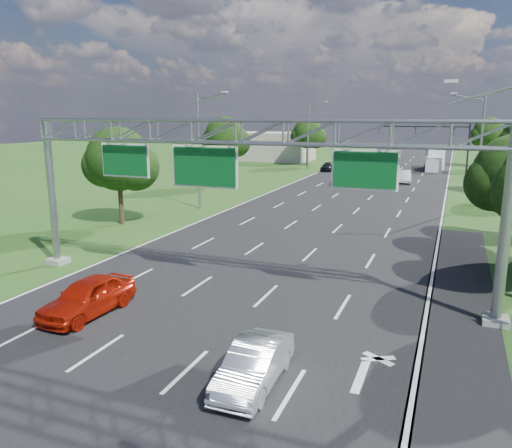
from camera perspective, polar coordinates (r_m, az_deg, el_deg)
The scene contains 20 objects.
ground at distance 41.00m, azimuth 7.91°, elevation 0.68°, with size 220.00×220.00×0.00m, color #215018.
road at distance 41.00m, azimuth 7.91°, elevation 0.68°, with size 18.00×180.00×0.02m, color black.
road_flare at distance 24.48m, azimuth 22.32°, elevation -8.29°, with size 3.00×30.00×0.02m, color black.
sign_gantry at distance 22.97m, azimuth -1.80°, elevation 8.99°, with size 23.50×1.00×9.56m.
traffic_signal at distance 74.12m, azimuth 20.44°, elevation 9.28°, with size 12.21×0.24×7.00m.
streetlight_l_near at distance 44.29m, azimuth -6.37°, elevation 8.88°, with size 2.97×0.22×10.16m.
streetlight_l_far at distance 76.93m, azimuth 6.14°, elevation 10.37°, with size 2.97×0.22×10.16m.
streetlight_r_mid at distance 49.13m, azimuth 24.08°, elevation 8.23°, with size 2.97×0.22×10.16m.
tree_verge_la at distance 39.05m, azimuth -15.31°, elevation 6.84°, with size 5.76×4.80×7.40m.
tree_verge_lb at distance 59.80m, azimuth -3.49°, elevation 9.68°, with size 5.76×4.80×8.06m.
tree_verge_lc at distance 82.24m, azimuth 5.99°, elevation 10.08°, with size 5.76×4.80×7.62m.
tree_verge_re at distance 87.24m, azimuth 25.08°, elevation 9.27°, with size 5.76×4.80×7.84m.
building_left at distance 92.72m, azimuth 1.86°, elevation 8.87°, with size 14.00×10.00×5.00m, color #AFA293.
red_coupe at distance 22.29m, azimuth -18.68°, elevation -7.87°, with size 1.86×4.61×1.57m, color #B71A08.
silver_sedan at distance 16.08m, azimuth -0.23°, elevation -15.75°, with size 1.43×4.11×1.35m, color silver.
car_queue_a at distance 61.81m, azimuth 9.96°, elevation 5.20°, with size 1.90×4.68×1.36m, color beige.
car_queue_b at distance 62.82m, azimuth 13.33°, elevation 5.13°, with size 2.12×4.60×1.28m, color black.
car_queue_c at distance 75.35m, azimuth 8.26°, elevation 6.54°, with size 1.62×4.02×1.37m, color black.
car_queue_d at distance 64.41m, azimuth 16.56°, elevation 5.22°, with size 1.57×4.51×1.49m, color beige.
box_truck at distance 80.98m, azimuth 19.72°, elevation 6.92°, with size 3.04×8.42×3.10m.
Camera 1 is at (9.47, -9.03, 8.28)m, focal length 35.00 mm.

